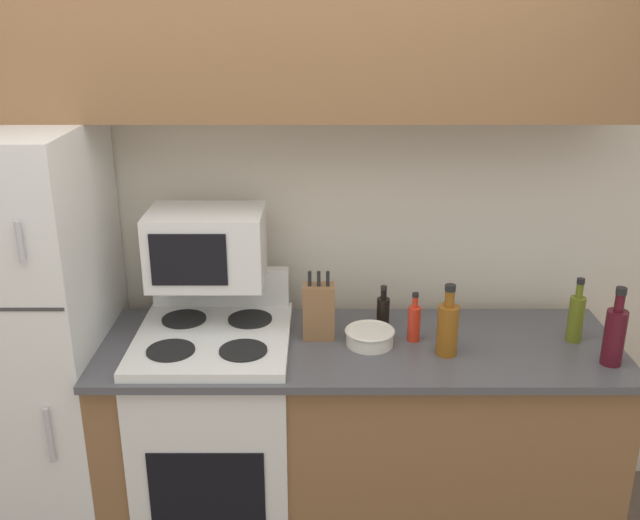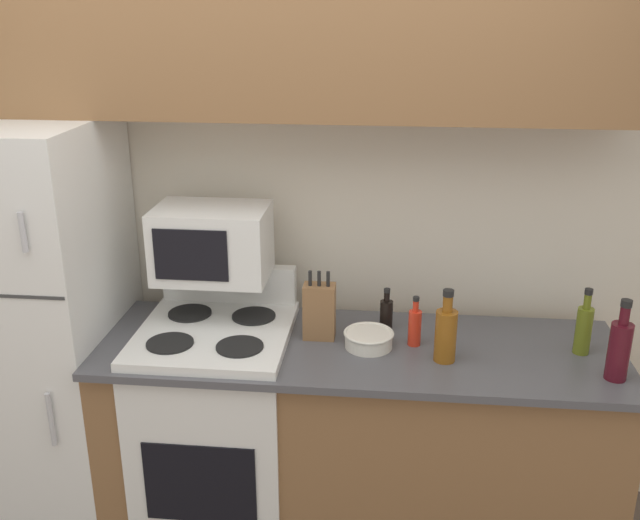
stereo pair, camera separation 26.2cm
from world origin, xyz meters
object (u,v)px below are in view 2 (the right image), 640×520
Objects in this scene: bottle_hot_sauce at (415,326)px; bottle_soy_sauce at (386,314)px; knife_block at (319,311)px; bottle_wine_red at (619,348)px; bowl at (369,339)px; bottle_olive_oil at (584,328)px; stove at (219,429)px; refrigerator at (37,331)px; microwave at (212,243)px; bottle_whiskey at (446,333)px.

bottle_soy_sauce is at bearing 133.18° from bottle_hot_sauce.
bottle_wine_red is (1.07, -0.22, 0.00)m from knife_block.
bowl is 0.80m from bottle_olive_oil.
bottle_hot_sauce is (0.17, 0.04, 0.04)m from bowl.
refrigerator is at bearing 176.07° from stove.
microwave is at bearing 100.59° from stove.
microwave is at bearing 174.95° from bottle_olive_oil.
bowl is at bearing -167.77° from bottle_hot_sauce.
stove reaches higher than bottle_soy_sauce.
refrigerator is 1.18m from knife_block.
microwave is 1.72× the size of bottle_olive_oil.
bottle_hot_sauce is at bearing -4.03° from knife_block.
bottle_olive_oil is at bearing 12.37° from bottle_whiskey.
bottle_soy_sauce is 0.87m from bottle_wine_red.
knife_block is (0.44, -0.10, -0.23)m from microwave.
knife_block is at bearing 178.37° from bottle_olive_oil.
microwave is at bearing 171.26° from bottle_hot_sauce.
knife_block is at bearing 175.97° from bottle_hot_sauce.
bottle_soy_sauce reaches higher than bowl.
microwave reaches higher than bottle_soy_sauce.
bottle_olive_oil is 1.30× the size of bottle_hot_sauce.
bowl is (0.61, -0.01, 0.45)m from stove.
knife_block is at bearing -160.58° from bottle_soy_sauce.
refrigerator is 1.67m from bottle_whiskey.
microwave is at bearing 165.36° from bottle_whiskey.
bottle_olive_oil is at bearing -0.21° from bottle_hot_sauce.
bottle_whiskey is at bearing -4.99° from refrigerator.
knife_block is 1.00m from bottle_olive_oil.
stove is 5.69× the size of bowl.
bottle_olive_oil reaches higher than stove.
knife_block is at bearing -0.14° from refrigerator.
knife_block is 0.28m from bottle_soy_sauce.
microwave reaches higher than bowl.
bottle_whiskey is at bearing -14.64° from microwave.
refrigerator reaches higher than bottle_hot_sauce.
stove is 2.47× the size of microwave.
bottle_olive_oil is at bearing 0.87° from stove.
bottle_olive_oil is at bearing -1.63° from knife_block.
bottle_olive_oil reaches higher than bowl.
stove is 0.78m from microwave.
stove is at bearing -3.93° from refrigerator.
microwave reaches higher than knife_block.
bowl is 0.89m from bottle_wine_red.
refrigerator is 8.98× the size of bowl.
bowl is 0.17m from bottle_soy_sauce.
knife_block is at bearing 163.55° from bottle_whiskey.
bowl is 0.74× the size of bottle_olive_oil.
bottle_whiskey is (0.28, -0.08, 0.08)m from bowl.
bottle_whiskey reaches higher than bottle_hot_sauce.
bottle_whiskey is 1.40× the size of bottle_hot_sauce.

